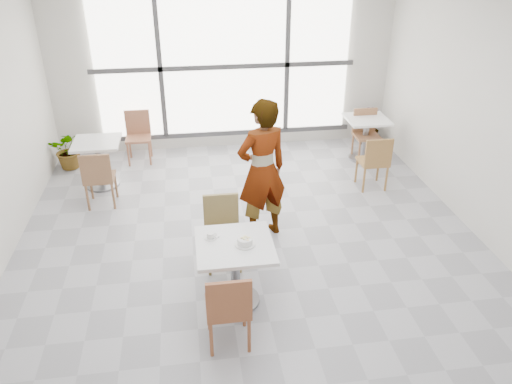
{
  "coord_description": "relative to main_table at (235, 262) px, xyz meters",
  "views": [
    {
      "loc": [
        -0.72,
        -5.19,
        3.63
      ],
      "look_at": [
        0.0,
        -0.3,
        1.0
      ],
      "focal_mm": 34.95,
      "sensor_mm": 36.0,
      "label": 1
    }
  ],
  "objects": [
    {
      "name": "bg_chair_left_far",
      "position": [
        -1.24,
        4.01,
        -0.02
      ],
      "size": [
        0.42,
        0.42,
        0.87
      ],
      "color": "#A46649",
      "rests_on": "ground"
    },
    {
      "name": "ceiling",
      "position": [
        0.32,
        0.93,
        2.48
      ],
      "size": [
        7.0,
        7.0,
        0.0
      ],
      "primitive_type": "plane",
      "rotation": [
        3.14,
        0.0,
        0.0
      ],
      "color": "white",
      "rests_on": "ground"
    },
    {
      "name": "floor",
      "position": [
        0.32,
        0.93,
        -0.52
      ],
      "size": [
        7.0,
        7.0,
        0.0
      ],
      "primitive_type": "plane",
      "color": "#9E9EA5",
      "rests_on": "ground"
    },
    {
      "name": "window",
      "position": [
        0.32,
        4.36,
        0.98
      ],
      "size": [
        4.6,
        0.07,
        2.52
      ],
      "color": "white",
      "rests_on": "ground"
    },
    {
      "name": "bg_table_left",
      "position": [
        -1.79,
        3.07,
        -0.04
      ],
      "size": [
        0.7,
        0.7,
        0.75
      ],
      "color": "silver",
      "rests_on": "ground"
    },
    {
      "name": "wall_back",
      "position": [
        0.32,
        4.43,
        0.98
      ],
      "size": [
        6.0,
        0.0,
        6.0
      ],
      "primitive_type": "plane",
      "rotation": [
        1.57,
        0.0,
        0.0
      ],
      "color": "silver",
      "rests_on": "ground"
    },
    {
      "name": "person",
      "position": [
        0.49,
        1.31,
        0.41
      ],
      "size": [
        0.79,
        0.65,
        1.87
      ],
      "primitive_type": "imported",
      "rotation": [
        0.0,
        0.0,
        3.48
      ],
      "color": "black",
      "rests_on": "ground"
    },
    {
      "name": "wall_right",
      "position": [
        3.32,
        0.93,
        0.98
      ],
      "size": [
        0.0,
        7.0,
        7.0
      ],
      "primitive_type": "plane",
      "rotation": [
        1.57,
        0.0,
        -1.57
      ],
      "color": "silver",
      "rests_on": "ground"
    },
    {
      "name": "main_table",
      "position": [
        0.0,
        0.0,
        0.0
      ],
      "size": [
        0.8,
        0.8,
        0.75
      ],
      "color": "silver",
      "rests_on": "ground"
    },
    {
      "name": "oatmeal_bowl",
      "position": [
        0.11,
        -0.04,
        0.27
      ],
      "size": [
        0.21,
        0.21,
        0.1
      ],
      "color": "silver",
      "rests_on": "main_table"
    },
    {
      "name": "bg_table_right",
      "position": [
        2.66,
        3.47,
        -0.04
      ],
      "size": [
        0.7,
        0.7,
        0.75
      ],
      "color": "white",
      "rests_on": "ground"
    },
    {
      "name": "bg_chair_left_near",
      "position": [
        -1.7,
        2.37,
        -0.02
      ],
      "size": [
        0.42,
        0.42,
        0.87
      ],
      "rotation": [
        0.0,
        0.0,
        3.14
      ],
      "color": "brown",
      "rests_on": "ground"
    },
    {
      "name": "bg_chair_right_near",
      "position": [
        2.41,
        2.33,
        -0.02
      ],
      "size": [
        0.42,
        0.42,
        0.87
      ],
      "rotation": [
        0.0,
        0.0,
        3.14
      ],
      "color": "#9E6F3B",
      "rests_on": "ground"
    },
    {
      "name": "coffee_cup",
      "position": [
        -0.23,
        0.14,
        0.26
      ],
      "size": [
        0.16,
        0.13,
        0.07
      ],
      "color": "silver",
      "rests_on": "main_table"
    },
    {
      "name": "plant_left",
      "position": [
        -2.38,
        3.84,
        -0.19
      ],
      "size": [
        0.62,
        0.54,
        0.67
      ],
      "primitive_type": "imported",
      "rotation": [
        0.0,
        0.0,
        0.04
      ],
      "color": "#4D8649",
      "rests_on": "ground"
    },
    {
      "name": "bg_chair_right_far",
      "position": [
        2.68,
        3.53,
        -0.02
      ],
      "size": [
        0.42,
        0.42,
        0.87
      ],
      "color": "#9A6643",
      "rests_on": "ground"
    },
    {
      "name": "chair_far",
      "position": [
        -0.07,
        0.76,
        -0.02
      ],
      "size": [
        0.42,
        0.42,
        0.87
      ],
      "color": "olive",
      "rests_on": "ground"
    },
    {
      "name": "plant_right",
      "position": [
        2.97,
        4.13,
        -0.19
      ],
      "size": [
        0.4,
        0.4,
        0.67
      ],
      "primitive_type": "imported",
      "rotation": [
        0.0,
        0.0,
        -0.06
      ],
      "color": "#608842",
      "rests_on": "ground"
    },
    {
      "name": "chair_near",
      "position": [
        -0.13,
        -0.66,
        -0.02
      ],
      "size": [
        0.42,
        0.42,
        0.87
      ],
      "rotation": [
        0.0,
        0.0,
        3.14
      ],
      "color": "brown",
      "rests_on": "ground"
    }
  ]
}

